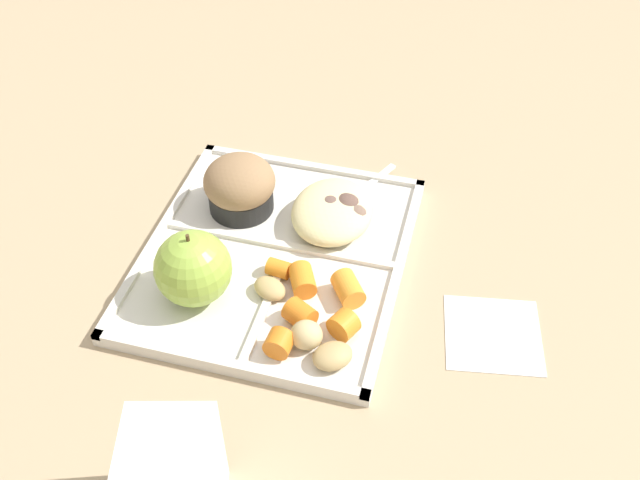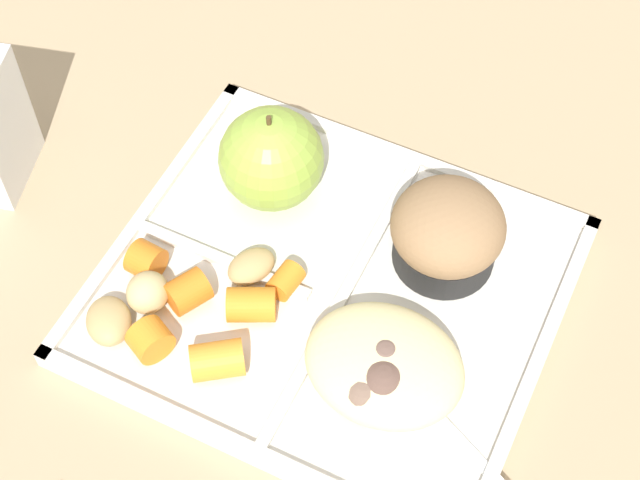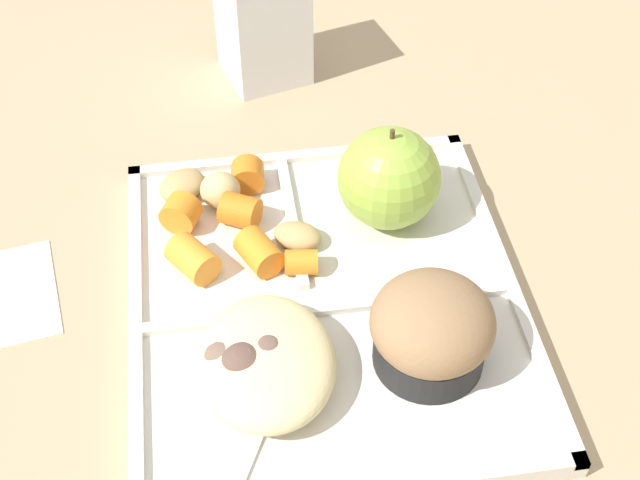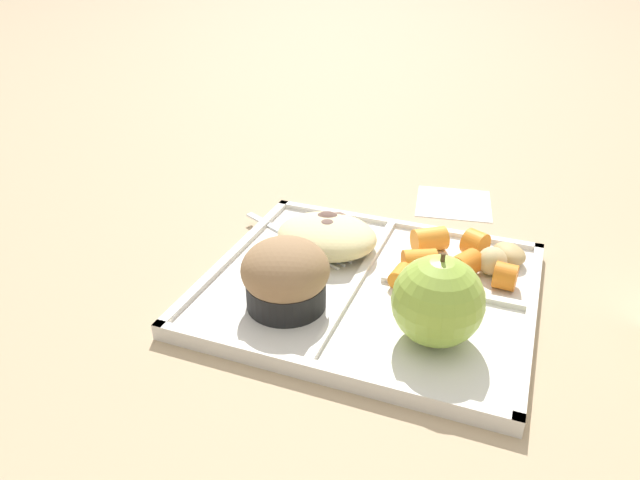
{
  "view_description": "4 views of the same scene",
  "coord_description": "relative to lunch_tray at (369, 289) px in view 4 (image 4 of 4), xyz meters",
  "views": [
    {
      "loc": [
        -0.52,
        -0.19,
        0.57
      ],
      "look_at": [
        -0.0,
        -0.05,
        0.05
      ],
      "focal_mm": 41.53,
      "sensor_mm": 36.0,
      "label": 1
    },
    {
      "loc": [
        0.15,
        -0.33,
        0.61
      ],
      "look_at": [
        -0.02,
        0.02,
        0.04
      ],
      "focal_mm": 56.7,
      "sensor_mm": 36.0,
      "label": 2
    },
    {
      "loc": [
        0.39,
        -0.06,
        0.48
      ],
      "look_at": [
        -0.01,
        -0.0,
        0.06
      ],
      "focal_mm": 49.77,
      "sensor_mm": 36.0,
      "label": 3
    },
    {
      "loc": [
        -0.13,
        0.46,
        0.32
      ],
      "look_at": [
        0.05,
        0.0,
        0.05
      ],
      "focal_mm": 32.97,
      "sensor_mm": 36.0,
      "label": 4
    }
  ],
  "objects": [
    {
      "name": "ground",
      "position": [
        0.0,
        0.0,
        -0.01
      ],
      "size": [
        6.0,
        6.0,
        0.0
      ],
      "primitive_type": "plane",
      "color": "tan"
    },
    {
      "name": "lunch_tray",
      "position": [
        0.0,
        0.0,
        0.0
      ],
      "size": [
        0.31,
        0.27,
        0.02
      ],
      "color": "silver",
      "rests_on": "ground"
    },
    {
      "name": "green_apple",
      "position": [
        -0.07,
        0.06,
        0.04
      ],
      "size": [
        0.08,
        0.08,
        0.08
      ],
      "color": "#93B742",
      "rests_on": "lunch_tray"
    },
    {
      "name": "bran_muffin",
      "position": [
        0.06,
        0.06,
        0.04
      ],
      "size": [
        0.08,
        0.08,
        0.07
      ],
      "color": "black",
      "rests_on": "lunch_tray"
    },
    {
      "name": "carrot_slice_diagonal",
      "position": [
        -0.04,
        -0.04,
        0.02
      ],
      "size": [
        0.04,
        0.04,
        0.02
      ],
      "primitive_type": "cylinder",
      "rotation": [
        0.0,
        1.57,
        3.6
      ],
      "color": "orange",
      "rests_on": "lunch_tray"
    },
    {
      "name": "carrot_slice_small",
      "position": [
        -0.03,
        -0.01,
        0.01
      ],
      "size": [
        0.02,
        0.03,
        0.02
      ],
      "primitive_type": "cylinder",
      "rotation": [
        0.0,
        1.57,
        1.44
      ],
      "color": "orange",
      "rests_on": "lunch_tray"
    },
    {
      "name": "carrot_slice_back",
      "position": [
        -0.04,
        -0.09,
        0.02
      ],
      "size": [
        0.04,
        0.04,
        0.03
      ],
      "primitive_type": "cylinder",
      "rotation": [
        0.0,
        1.57,
        3.76
      ],
      "color": "orange",
      "rests_on": "lunch_tray"
    },
    {
      "name": "carrot_slice_near_corner",
      "position": [
        -0.09,
        -0.09,
        0.02
      ],
      "size": [
        0.03,
        0.03,
        0.03
      ],
      "primitive_type": "cylinder",
      "rotation": [
        0.0,
        1.57,
        2.68
      ],
      "color": "orange",
      "rests_on": "lunch_tray"
    },
    {
      "name": "carrot_slice_edge",
      "position": [
        -0.08,
        -0.05,
        0.02
      ],
      "size": [
        0.03,
        0.04,
        0.02
      ],
      "primitive_type": "cylinder",
      "rotation": [
        0.0,
        1.57,
        4.22
      ],
      "color": "orange",
      "rests_on": "lunch_tray"
    },
    {
      "name": "carrot_slice_large",
      "position": [
        -0.12,
        -0.04,
        0.02
      ],
      "size": [
        0.02,
        0.03,
        0.03
      ],
      "primitive_type": "cylinder",
      "rotation": [
        0.0,
        1.57,
        3.06
      ],
      "color": "orange",
      "rests_on": "lunch_tray"
    },
    {
      "name": "potato_chunk_large",
      "position": [
        -0.05,
        -0.01,
        0.01
      ],
      "size": [
        0.04,
        0.04,
        0.02
      ],
      "primitive_type": "ellipsoid",
      "rotation": [
        0.0,
        0.0,
        5.8
      ],
      "color": "tan",
      "rests_on": "lunch_tray"
    },
    {
      "name": "potato_chunk_corner",
      "position": [
        -0.11,
        -0.06,
        0.02
      ],
      "size": [
        0.03,
        0.03,
        0.03
      ],
      "primitive_type": "ellipsoid",
      "rotation": [
        0.0,
        0.0,
        3.15
      ],
      "color": "tan",
      "rests_on": "lunch_tray"
    },
    {
      "name": "potato_chunk_golden",
      "position": [
        -0.12,
        -0.09,
        0.01
      ],
      "size": [
        0.05,
        0.05,
        0.02
      ],
      "primitive_type": "ellipsoid",
      "rotation": [
        0.0,
        0.0,
        5.41
      ],
      "color": "tan",
      "rests_on": "lunch_tray"
    },
    {
      "name": "egg_noodle_pile",
      "position": [
        0.06,
        -0.05,
        0.02
      ],
      "size": [
        0.11,
        0.09,
        0.04
      ],
      "primitive_type": "ellipsoid",
      "color": "beige",
      "rests_on": "lunch_tray"
    },
    {
      "name": "meatball_side",
      "position": [
        0.06,
        -0.04,
        0.02
      ],
      "size": [
        0.04,
        0.04,
        0.04
      ],
      "primitive_type": "sphere",
      "color": "brown",
      "rests_on": "lunch_tray"
    },
    {
      "name": "meatball_back",
      "position": [
        0.06,
        -0.07,
        0.02
      ],
      "size": [
        0.03,
        0.03,
        0.03
      ],
      "primitive_type": "sphere",
      "color": "#755B4C",
      "rests_on": "lunch_tray"
    },
    {
      "name": "meatball_front",
      "position": [
        0.07,
        -0.06,
        0.02
      ],
      "size": [
        0.04,
        0.04,
        0.04
      ],
      "primitive_type": "sphere",
      "color": "brown",
      "rests_on": "lunch_tray"
    },
    {
      "name": "plastic_fork",
      "position": [
        0.09,
        -0.05,
        0.01
      ],
      "size": [
        0.15,
        0.08,
        0.0
      ],
      "color": "white",
      "rests_on": "lunch_tray"
    },
    {
      "name": "paper_napkin",
      "position": [
        -0.04,
        -0.23,
        -0.0
      ],
      "size": [
        0.11,
        0.11,
        0.0
      ],
      "primitive_type": "cube",
      "rotation": [
        0.0,
        0.0,
        0.17
      ],
      "color": "white",
      "rests_on": "ground"
    }
  ]
}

